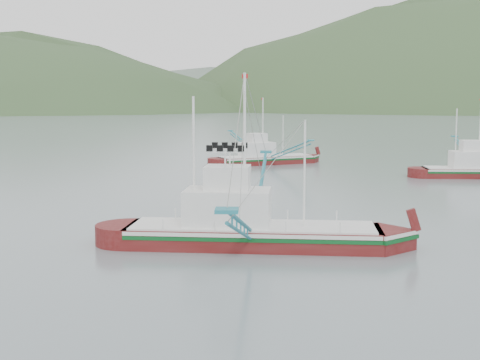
{
  "coord_description": "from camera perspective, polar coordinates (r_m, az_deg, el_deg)",
  "views": [
    {
      "loc": [
        1.23,
        -38.66,
        8.84
      ],
      "look_at": [
        0.0,
        6.0,
        3.2
      ],
      "focal_mm": 50.0,
      "sensor_mm": 36.0,
      "label": 1
    }
  ],
  "objects": [
    {
      "name": "ground",
      "position": [
        39.68,
        -0.24,
        -5.68
      ],
      "size": [
        1200.0,
        1200.0,
        0.0
      ],
      "primitive_type": "plane",
      "color": "slate",
      "rests_on": "ground"
    },
    {
      "name": "bg_boat_far",
      "position": [
        86.96,
        2.15,
        2.62
      ],
      "size": [
        13.5,
        21.64,
        9.3
      ],
      "rotation": [
        0.0,
        0.0,
        0.45
      ],
      "color": "#530E0D",
      "rests_on": "ground"
    },
    {
      "name": "bg_boat_right",
      "position": [
        77.31,
        19.84,
        1.15
      ],
      "size": [
        12.75,
        22.99,
        9.3
      ],
      "rotation": [
        0.0,
        0.0,
        -0.02
      ],
      "color": "#530E0D",
      "rests_on": "ground"
    },
    {
      "name": "main_boat",
      "position": [
        39.36,
        0.75,
        -3.45
      ],
      "size": [
        15.18,
        27.07,
        10.96
      ],
      "rotation": [
        0.0,
        0.0,
        -0.07
      ],
      "color": "#530E0D",
      "rests_on": "ground"
    },
    {
      "name": "ridge_distant",
      "position": [
        599.42,
        4.36,
        6.33
      ],
      "size": [
        960.0,
        400.0,
        240.0
      ],
      "primitive_type": "ellipsoid",
      "color": "slate",
      "rests_on": "ground"
    }
  ]
}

